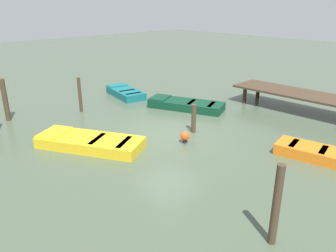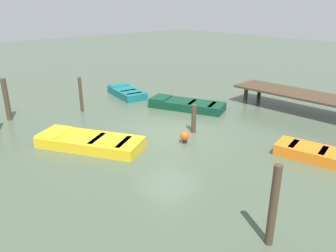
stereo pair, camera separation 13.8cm
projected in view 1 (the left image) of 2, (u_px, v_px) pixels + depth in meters
name	position (u px, v px, depth m)	size (l,w,h in m)	color
ground_plane	(168.00, 134.00, 13.72)	(80.00, 80.00, 0.00)	#475642
dock_segment	(295.00, 94.00, 16.46)	(6.18, 2.21, 0.95)	#423323
rowboat_yellow	(90.00, 142.00, 12.39)	(4.16, 3.24, 0.46)	gold
rowboat_teal	(125.00, 93.00, 19.15)	(2.99, 1.71, 0.46)	#14666B
rowboat_dark_green	(185.00, 105.00, 16.91)	(4.02, 2.73, 0.46)	#0C3823
rowboat_orange	(332.00, 157.00, 11.21)	(3.79, 1.81, 0.46)	orange
mooring_piling_far_left	(5.00, 100.00, 14.95)	(0.23, 0.23, 1.96)	#423323
mooring_piling_mid_right	(194.00, 119.00, 13.68)	(0.20, 0.20, 1.22)	#423323
mooring_piling_near_left	(276.00, 205.00, 7.17)	(0.18, 0.18, 1.99)	#423323
mooring_piling_near_right	(80.00, 95.00, 16.22)	(0.16, 0.16, 1.73)	#423323
marker_buoy	(185.00, 136.00, 12.73)	(0.36, 0.36, 0.48)	#262626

